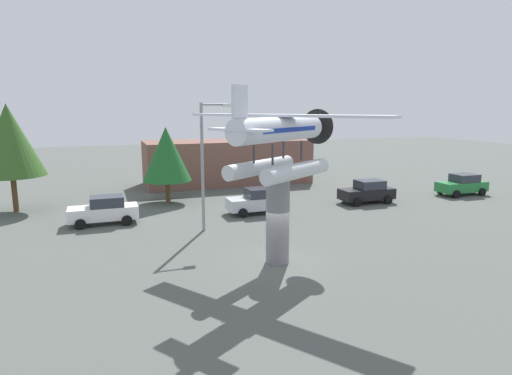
# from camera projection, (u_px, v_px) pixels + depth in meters

# --- Properties ---
(ground_plane) EXTENTS (140.00, 140.00, 0.00)m
(ground_plane) POSITION_uv_depth(u_px,v_px,m) (277.00, 262.00, 20.68)
(ground_plane) COLOR #515651
(display_pedestal) EXTENTS (1.10, 1.10, 4.12)m
(display_pedestal) POSITION_uv_depth(u_px,v_px,m) (278.00, 220.00, 20.30)
(display_pedestal) COLOR slate
(display_pedestal) RESTS_ON ground
(floatplane_monument) EXTENTS (7.09, 9.23, 4.00)m
(floatplane_monument) POSITION_uv_depth(u_px,v_px,m) (280.00, 140.00, 19.73)
(floatplane_monument) COLOR silver
(floatplane_monument) RESTS_ON display_pedestal
(car_near_white) EXTENTS (4.20, 2.02, 1.76)m
(car_near_white) POSITION_uv_depth(u_px,v_px,m) (104.00, 210.00, 27.34)
(car_near_white) COLOR white
(car_near_white) RESTS_ON ground
(car_mid_silver) EXTENTS (4.20, 2.02, 1.76)m
(car_mid_silver) POSITION_uv_depth(u_px,v_px,m) (258.00, 201.00, 30.10)
(car_mid_silver) COLOR silver
(car_mid_silver) RESTS_ON ground
(car_far_black) EXTENTS (4.20, 2.02, 1.76)m
(car_far_black) POSITION_uv_depth(u_px,v_px,m) (367.00, 192.00, 33.34)
(car_far_black) COLOR black
(car_far_black) RESTS_ON ground
(car_distant_green) EXTENTS (4.20, 2.02, 1.76)m
(car_distant_green) POSITION_uv_depth(u_px,v_px,m) (462.00, 185.00, 36.39)
(car_distant_green) COLOR #237A38
(car_distant_green) RESTS_ON ground
(streetlight_primary) EXTENTS (1.84, 0.28, 7.51)m
(streetlight_primary) POSITION_uv_depth(u_px,v_px,m) (206.00, 157.00, 25.29)
(streetlight_primary) COLOR gray
(streetlight_primary) RESTS_ON ground
(storefront_building) EXTENTS (15.63, 5.42, 4.13)m
(storefront_building) POSITION_uv_depth(u_px,v_px,m) (228.00, 162.00, 41.97)
(storefront_building) COLOR brown
(storefront_building) RESTS_ON ground
(tree_west) EXTENTS (4.47, 4.47, 7.52)m
(tree_west) POSITION_uv_depth(u_px,v_px,m) (9.00, 140.00, 29.77)
(tree_west) COLOR brown
(tree_west) RESTS_ON ground
(tree_east) EXTENTS (3.70, 3.70, 5.80)m
(tree_east) POSITION_uv_depth(u_px,v_px,m) (166.00, 154.00, 33.04)
(tree_east) COLOR brown
(tree_east) RESTS_ON ground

